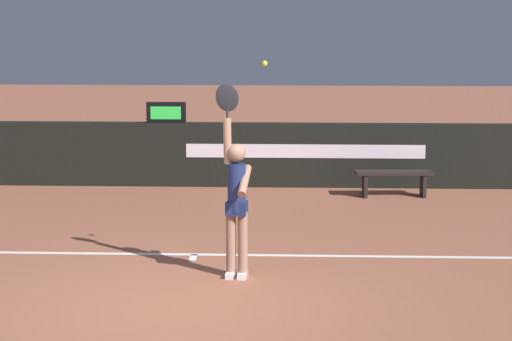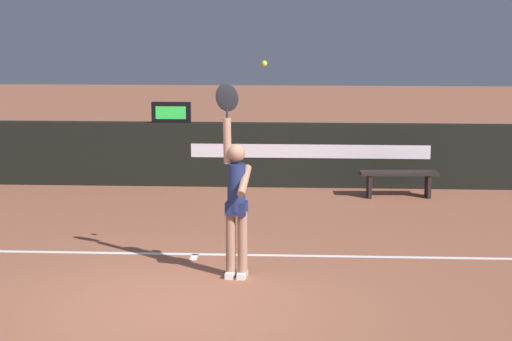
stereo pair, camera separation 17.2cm
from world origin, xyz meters
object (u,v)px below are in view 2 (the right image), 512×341
(courtside_bench_near, at_px, (399,178))
(tennis_player, at_px, (236,198))
(tennis_ball, at_px, (264,63))
(speed_display, at_px, (171,112))

(courtside_bench_near, bearing_deg, tennis_player, -116.50)
(courtside_bench_near, bearing_deg, tennis_ball, -113.16)
(tennis_player, distance_m, courtside_bench_near, 5.61)
(tennis_ball, height_order, courtside_bench_near, tennis_ball)
(tennis_player, xyz_separation_m, tennis_ball, (0.34, -0.02, 1.64))
(tennis_player, height_order, courtside_bench_near, tennis_player)
(speed_display, bearing_deg, courtside_bench_near, -12.01)
(tennis_player, distance_m, tennis_ball, 1.67)
(tennis_ball, distance_m, courtside_bench_near, 5.91)
(tennis_player, xyz_separation_m, courtside_bench_near, (2.49, 4.99, -0.65))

